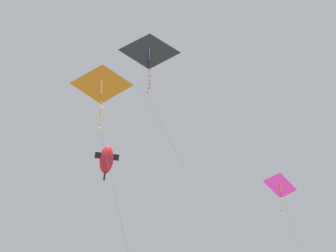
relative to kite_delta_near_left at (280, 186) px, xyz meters
name	(u,v)px	position (x,y,z in m)	size (l,w,h in m)	color
kite_delta_near_left	(280,186)	(0.00, 0.00, 0.00)	(1.72, 1.59, 5.03)	#DB2D93
kite_delta_upper_right	(102,86)	(-16.40, 5.69, -1.66)	(2.42, 2.61, 9.74)	orange
kite_fish_far_centre	(107,160)	(-9.31, 8.56, -1.31)	(1.57, 1.40, 2.02)	red
kite_delta_near_right	(149,53)	(-12.60, 4.85, 3.03)	(2.34, 2.75, 7.61)	black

